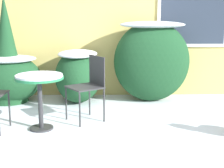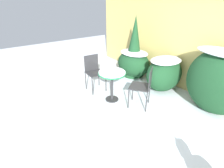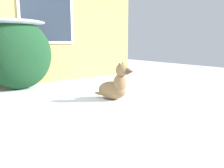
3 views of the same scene
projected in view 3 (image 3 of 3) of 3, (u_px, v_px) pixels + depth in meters
The scene contains 3 objects.
ground_plane at pixel (1, 119), 2.75m from camera, with size 16.00×16.00×0.00m, color silver.
shrub_right at pixel (19, 53), 4.39m from camera, with size 1.33×0.79×1.41m.
dog at pixel (115, 86), 3.66m from camera, with size 0.49×0.70×0.63m.
Camera 3 is at (-0.46, -2.94, 0.94)m, focal length 35.00 mm.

